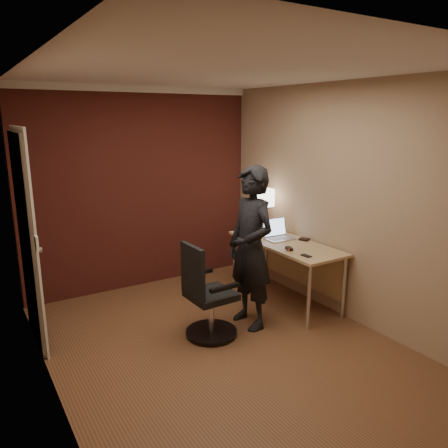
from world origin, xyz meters
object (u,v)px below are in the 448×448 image
(person, at_px, (251,248))
(desk, at_px, (290,252))
(laptop, at_px, (277,233))
(wallet, at_px, (304,239))
(phone, at_px, (306,256))
(mouse, at_px, (289,249))
(office_chair, at_px, (206,298))
(desk_lamp, at_px, (262,198))

(person, bearing_deg, desk, 108.32)
(laptop, relative_size, wallet, 3.09)
(laptop, bearing_deg, phone, -103.80)
(desk, relative_size, person, 0.89)
(mouse, relative_size, office_chair, 0.11)
(desk, xyz_separation_m, phone, (-0.23, -0.52, 0.13))
(phone, bearing_deg, desk, 62.19)
(laptop, relative_size, phone, 2.96)
(desk_lamp, height_order, office_chair, desk_lamp)
(phone, bearing_deg, laptop, 72.06)
(mouse, bearing_deg, desk_lamp, 94.27)
(desk, bearing_deg, phone, -113.67)
(desk, distance_m, office_chair, 1.33)
(laptop, height_order, phone, laptop)
(mouse, relative_size, phone, 0.87)
(desk_lamp, bearing_deg, wallet, -77.28)
(mouse, bearing_deg, desk, 68.98)
(mouse, distance_m, phone, 0.26)
(laptop, xyz_separation_m, office_chair, (-1.23, -0.46, -0.37))
(wallet, height_order, office_chair, office_chair)
(desk_lamp, relative_size, office_chair, 0.56)
(laptop, height_order, person, person)
(wallet, bearing_deg, office_chair, -171.22)
(desk_lamp, bearing_deg, mouse, -107.15)
(desk_lamp, height_order, mouse, desk_lamp)
(desk_lamp, xyz_separation_m, mouse, (-0.26, -0.85, -0.40))
(desk, height_order, mouse, mouse)
(phone, relative_size, office_chair, 0.12)
(wallet, bearing_deg, desk_lamp, 102.72)
(mouse, height_order, phone, mouse)
(laptop, distance_m, mouse, 0.49)
(wallet, relative_size, office_chair, 0.12)
(desk_lamp, distance_m, mouse, 0.98)
(laptop, bearing_deg, mouse, -112.70)
(phone, height_order, person, person)
(desk_lamp, height_order, laptop, desk_lamp)
(laptop, height_order, mouse, laptop)
(laptop, height_order, wallet, laptop)
(laptop, distance_m, phone, 0.73)
(desk, distance_m, wallet, 0.22)
(laptop, xyz_separation_m, phone, (-0.17, -0.70, -0.06))
(desk, distance_m, laptop, 0.27)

